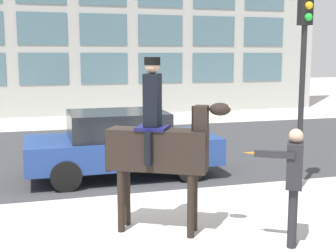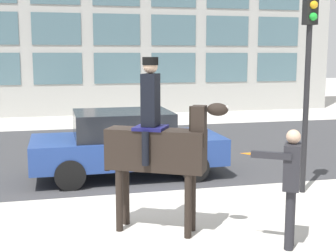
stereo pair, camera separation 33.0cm
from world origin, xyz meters
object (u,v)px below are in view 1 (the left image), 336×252
object	(u,v)px
mounted_horse_lead	(160,144)
street_car_near_lane	(121,143)
traffic_light	(304,57)
pedestrian_bystander	(293,178)

from	to	relation	value
mounted_horse_lead	street_car_near_lane	world-z (taller)	mounted_horse_lead
traffic_light	mounted_horse_lead	bearing A→B (deg)	-157.72
traffic_light	street_car_near_lane	bearing A→B (deg)	146.91
street_car_near_lane	traffic_light	size ratio (longest dim) A/B	1.06
pedestrian_bystander	street_car_near_lane	xyz separation A→B (m)	(-1.65, 4.52, -0.25)
pedestrian_bystander	street_car_near_lane	bearing A→B (deg)	-37.77
mounted_horse_lead	pedestrian_bystander	bearing A→B (deg)	-3.89
street_car_near_lane	traffic_light	bearing A→B (deg)	-33.09
mounted_horse_lead	traffic_light	xyz separation A→B (m)	(3.27, 1.34, 1.31)
pedestrian_bystander	traffic_light	distance (m)	3.34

